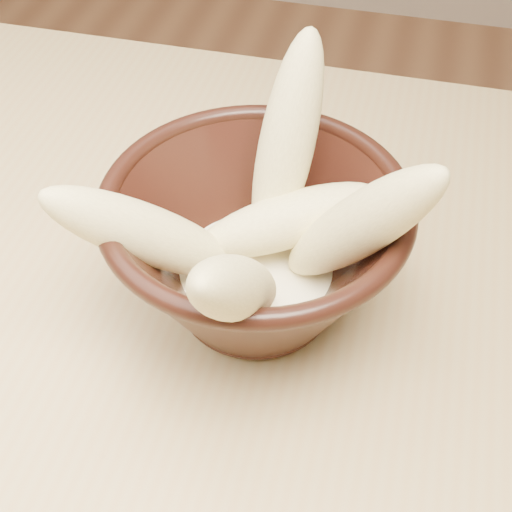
% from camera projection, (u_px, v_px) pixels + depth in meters
% --- Properties ---
extents(table, '(1.20, 0.80, 0.75)m').
position_uv_depth(table, '(382.00, 431.00, 0.58)').
color(table, tan).
rests_on(table, ground).
extents(bowl, '(0.22, 0.22, 0.12)m').
position_uv_depth(bowl, '(256.00, 246.00, 0.51)').
color(bowl, black).
rests_on(bowl, table).
extents(milk_puddle, '(0.12, 0.12, 0.02)m').
position_uv_depth(milk_puddle, '(256.00, 274.00, 0.53)').
color(milk_puddle, '#FFF3CD').
rests_on(milk_puddle, bowl).
extents(banana_upright, '(0.06, 0.11, 0.17)m').
position_uv_depth(banana_upright, '(286.00, 146.00, 0.51)').
color(banana_upright, tan).
rests_on(banana_upright, bowl).
extents(banana_left, '(0.15, 0.12, 0.14)m').
position_uv_depth(banana_left, '(149.00, 235.00, 0.48)').
color(banana_left, tan).
rests_on(banana_left, bowl).
extents(banana_right, '(0.14, 0.09, 0.17)m').
position_uv_depth(banana_right, '(358.00, 227.00, 0.46)').
color(banana_right, tan).
rests_on(banana_right, bowl).
extents(banana_across, '(0.15, 0.10, 0.07)m').
position_uv_depth(banana_across, '(289.00, 221.00, 0.51)').
color(banana_across, tan).
rests_on(banana_across, bowl).
extents(banana_front, '(0.04, 0.15, 0.16)m').
position_uv_depth(banana_front, '(237.00, 289.00, 0.43)').
color(banana_front, tan).
rests_on(banana_front, bowl).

